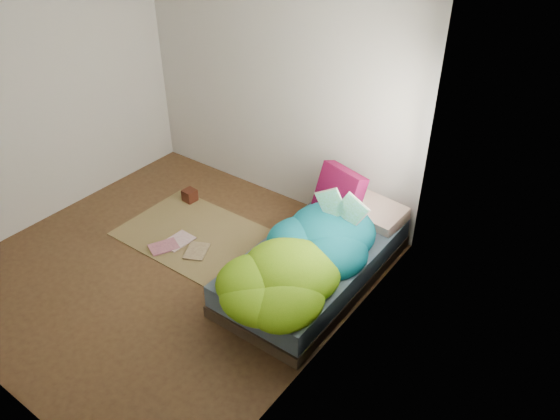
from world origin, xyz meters
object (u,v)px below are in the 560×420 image
object	(u,v)px
bed	(315,265)
wooden_box	(190,195)
open_book	(342,198)
floor_book_b	(161,242)
pillow_magenta	(339,193)
floor_book_a	(171,237)

from	to	relation	value
bed	wooden_box	distance (m)	1.93
open_book	floor_book_b	world-z (taller)	open_book
open_book	pillow_magenta	bearing A→B (deg)	117.88
floor_book_a	bed	bearing A→B (deg)	16.33
wooden_box	floor_book_a	world-z (taller)	wooden_box
floor_book_b	open_book	bearing A→B (deg)	49.73
pillow_magenta	floor_book_a	bearing A→B (deg)	-128.56
wooden_box	floor_book_b	world-z (taller)	wooden_box
bed	pillow_magenta	xyz separation A→B (m)	(-0.15, 0.64, 0.42)
pillow_magenta	floor_book_a	size ratio (longest dim) A/B	1.60
wooden_box	pillow_magenta	bearing A→B (deg)	11.64
pillow_magenta	floor_book_a	world-z (taller)	pillow_magenta
floor_book_a	floor_book_b	size ratio (longest dim) A/B	1.10
wooden_box	floor_book_b	size ratio (longest dim) A/B	0.49
bed	floor_book_a	bearing A→B (deg)	-166.72
bed	floor_book_a	xyz separation A→B (m)	(-1.56, -0.37, -0.14)
wooden_box	open_book	bearing A→B (deg)	-0.27
pillow_magenta	floor_book_b	distance (m)	1.92
bed	floor_book_a	size ratio (longest dim) A/B	6.43
pillow_magenta	wooden_box	size ratio (longest dim) A/B	3.59
bed	floor_book_b	distance (m)	1.67
pillow_magenta	wooden_box	bearing A→B (deg)	-152.55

